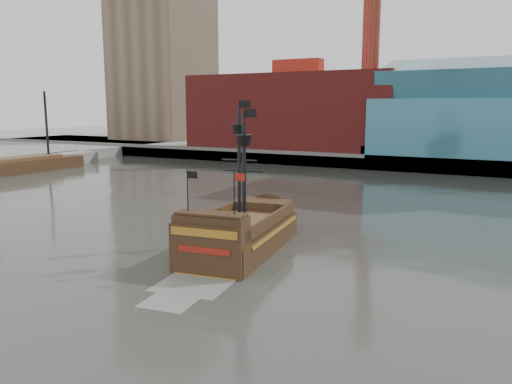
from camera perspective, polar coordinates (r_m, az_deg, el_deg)
The scene contains 6 objects.
ground at distance 30.63m, azimuth -12.17°, elevation -10.68°, with size 400.00×400.00×0.00m, color #292C27.
promenade_far at distance 115.67m, azimuth 18.80°, elevation 4.38°, with size 220.00×60.00×2.00m, color slate.
seawall at distance 86.80m, azimuth 15.54°, elevation 3.16°, with size 220.00×1.00×2.60m, color #4C4C49.
skyline at distance 108.08m, azimuth 21.64°, elevation 16.42°, with size 149.00×45.00×62.00m.
pirate_ship at distance 36.96m, azimuth -1.78°, elevation -5.19°, with size 6.83×16.33×11.85m.
docked_vessel at distance 90.91m, azimuth -25.23°, elevation 2.65°, with size 5.22×22.20×15.06m.
Camera 1 is at (18.87, -21.73, 10.50)m, focal length 35.00 mm.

